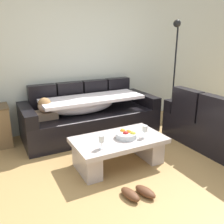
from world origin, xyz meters
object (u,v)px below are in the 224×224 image
wine_glass_near_left (101,139)px  open_magazine (136,134)px  wine_glass_near_right (145,129)px  pair_of_shoes (138,193)px  coffee_table (119,148)px  floor_lamp (175,64)px  couch_along_wall (89,116)px  fruit_bowl (127,135)px

wine_glass_near_left → open_magazine: (0.59, 0.16, -0.11)m
wine_glass_near_right → pair_of_shoes: bearing=-129.5°
wine_glass_near_right → open_magazine: bearing=111.3°
coffee_table → floor_lamp: size_ratio=0.62×
couch_along_wall → wine_glass_near_left: couch_along_wall is taller
coffee_table → open_magazine: bearing=-0.2°
couch_along_wall → wine_glass_near_left: (-0.39, -1.33, 0.16)m
wine_glass_near_right → fruit_bowl: bearing=154.5°
fruit_bowl → wine_glass_near_left: wine_glass_near_left is taller
wine_glass_near_right → floor_lamp: (1.62, 1.33, 0.62)m
floor_lamp → coffee_table: bearing=-148.3°
couch_along_wall → open_magazine: 1.19m
couch_along_wall → pair_of_shoes: bearing=-96.6°
fruit_bowl → floor_lamp: floor_lamp is taller
fruit_bowl → open_magazine: size_ratio=1.00×
couch_along_wall → coffee_table: size_ratio=1.91×
wine_glass_near_left → open_magazine: bearing=15.5°
wine_glass_near_right → open_magazine: 0.18m
wine_glass_near_right → coffee_table: bearing=157.1°
couch_along_wall → fruit_bowl: bearing=-88.0°
wine_glass_near_left → wine_glass_near_right: same height
coffee_table → fruit_bowl: bearing=-17.0°
wine_glass_near_left → floor_lamp: size_ratio=0.09×
coffee_table → wine_glass_near_right: wine_glass_near_right is taller
coffee_table → pair_of_shoes: coffee_table is taller
open_magazine → wine_glass_near_right: bearing=-75.9°
fruit_bowl → pair_of_shoes: fruit_bowl is taller
floor_lamp → couch_along_wall: bearing=-179.2°
couch_along_wall → pair_of_shoes: couch_along_wall is taller
couch_along_wall → wine_glass_near_right: size_ratio=13.84×
couch_along_wall → wine_glass_near_left: bearing=-106.1°
coffee_table → wine_glass_near_left: bearing=-153.2°
coffee_table → open_magazine: open_magazine is taller
floor_lamp → open_magazine: bearing=-144.4°
wine_glass_near_right → couch_along_wall: bearing=101.2°
wine_glass_near_left → floor_lamp: (2.26, 1.36, 0.62)m
open_magazine → floor_lamp: bearing=28.4°
pair_of_shoes → open_magazine: bearing=59.2°
wine_glass_near_left → floor_lamp: 2.71m
wine_glass_near_right → open_magazine: (-0.05, 0.13, -0.11)m
couch_along_wall → open_magazine: couch_along_wall is taller
open_magazine → pair_of_shoes: 0.89m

